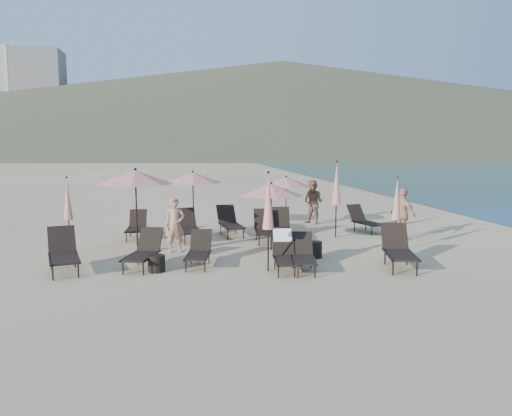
{
  "coord_description": "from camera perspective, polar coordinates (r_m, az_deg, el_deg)",
  "views": [
    {
      "loc": [
        -2.57,
        -12.74,
        3.19
      ],
      "look_at": [
        -0.18,
        3.5,
        1.1
      ],
      "focal_mm": 35.0,
      "sensor_mm": 36.0,
      "label": 1
    }
  ],
  "objects": [
    {
      "name": "umbrella_open_3",
      "position": [
        18.75,
        3.46,
        3.0
      ],
      "size": [
        1.89,
        1.89,
        2.04
      ],
      "color": "black",
      "rests_on": "ground"
    },
    {
      "name": "umbrella_closed_3",
      "position": [
        15.35,
        15.79,
        0.94
      ],
      "size": [
        0.26,
        0.26,
        2.26
      ],
      "color": "black",
      "rests_on": "ground"
    },
    {
      "name": "lounger_3",
      "position": [
        12.8,
        3.29,
        -5.05
      ],
      "size": [
        0.71,
        1.6,
        0.97
      ],
      "rotation": [
        0.0,
        0.0,
        -0.09
      ],
      "color": "black",
      "rests_on": "ground"
    },
    {
      "name": "ground",
      "position": [
        13.38,
        2.98,
        -6.54
      ],
      "size": [
        800.0,
        800.0,
        0.0
      ],
      "primitive_type": "plane",
      "color": "#D6BA8C",
      "rests_on": "ground"
    },
    {
      "name": "lounger_7",
      "position": [
        16.89,
        -7.7,
        -2.07
      ],
      "size": [
        0.94,
        1.84,
        1.01
      ],
      "rotation": [
        0.0,
        0.0,
        0.16
      ],
      "color": "black",
      "rests_on": "ground"
    },
    {
      "name": "umbrella_closed_2",
      "position": [
        15.8,
        -20.73,
        0.91
      ],
      "size": [
        0.26,
        0.26,
        2.26
      ],
      "color": "black",
      "rests_on": "ground"
    },
    {
      "name": "lounger_11",
      "position": [
        18.81,
        12.29,
        -1.32
      ],
      "size": [
        1.06,
        1.75,
        0.94
      ],
      "rotation": [
        0.0,
        0.0,
        0.29
      ],
      "color": "black",
      "rests_on": "ground"
    },
    {
      "name": "lounger_8",
      "position": [
        17.67,
        -3.01,
        -1.61
      ],
      "size": [
        0.91,
        1.83,
        1.01
      ],
      "rotation": [
        0.0,
        0.0,
        0.14
      ],
      "color": "black",
      "rests_on": "ground"
    },
    {
      "name": "lounger_6",
      "position": [
        17.62,
        -13.49,
        -1.97
      ],
      "size": [
        0.65,
        1.6,
        0.91
      ],
      "rotation": [
        0.0,
        0.0,
        -0.03
      ],
      "color": "black",
      "rests_on": "ground"
    },
    {
      "name": "lounger_2",
      "position": [
        13.32,
        -6.54,
        -4.84
      ],
      "size": [
        0.82,
        1.6,
        0.88
      ],
      "rotation": [
        0.0,
        0.0,
        -0.16
      ],
      "color": "black",
      "rests_on": "ground"
    },
    {
      "name": "umbrella_open_0",
      "position": [
        15.54,
        -13.61,
        3.43
      ],
      "size": [
        2.32,
        2.32,
        2.5
      ],
      "color": "black",
      "rests_on": "ground"
    },
    {
      "name": "umbrella_open_2",
      "position": [
        18.36,
        -7.23,
        3.46
      ],
      "size": [
        2.09,
        2.09,
        2.25
      ],
      "color": "black",
      "rests_on": "ground"
    },
    {
      "name": "lounger_5",
      "position": [
        13.57,
        15.97,
        -4.48
      ],
      "size": [
        1.1,
        1.95,
        1.06
      ],
      "rotation": [
        0.0,
        0.0,
        -0.23
      ],
      "color": "black",
      "rests_on": "ground"
    },
    {
      "name": "beachgoer_b",
      "position": [
        20.2,
        6.55,
        0.66
      ],
      "size": [
        1.08,
        1.09,
        1.78
      ],
      "primitive_type": "imported",
      "rotation": [
        0.0,
        0.0,
        -0.82
      ],
      "color": "#8B6048",
      "rests_on": "ground"
    },
    {
      "name": "umbrella_closed_1",
      "position": [
        17.31,
        9.19,
        2.71
      ],
      "size": [
        0.31,
        0.31,
        2.66
      ],
      "color": "black",
      "rests_on": "ground"
    },
    {
      "name": "side_table_1",
      "position": [
        14.28,
        6.82,
        -4.75
      ],
      "size": [
        0.37,
        0.37,
        0.47
      ],
      "primitive_type": "cylinder",
      "color": "black",
      "rests_on": "ground"
    },
    {
      "name": "lounger_1",
      "position": [
        13.36,
        -12.71,
        -4.78
      ],
      "size": [
        1.05,
        1.77,
        0.95
      ],
      "rotation": [
        0.0,
        0.0,
        -0.27
      ],
      "color": "black",
      "rests_on": "ground"
    },
    {
      "name": "lounger_9",
      "position": [
        16.55,
        1.05,
        -2.2
      ],
      "size": [
        0.77,
        1.78,
        1.0
      ],
      "rotation": [
        0.0,
        0.0,
        -0.06
      ],
      "color": "black",
      "rests_on": "ground"
    },
    {
      "name": "side_table_0",
      "position": [
        12.9,
        -11.3,
        -6.24
      ],
      "size": [
        0.43,
        0.43,
        0.42
      ],
      "primitive_type": "cylinder",
      "color": "black",
      "rests_on": "ground"
    },
    {
      "name": "beachgoer_c",
      "position": [
        17.42,
        16.42,
        -0.68
      ],
      "size": [
        0.81,
        1.11,
        1.75
      ],
      "primitive_type": "imported",
      "rotation": [
        0.0,
        0.0,
        1.99
      ],
      "color": "tan",
      "rests_on": "ground"
    },
    {
      "name": "volcanic_headland",
      "position": [
        324.75,
        4.91,
        11.34
      ],
      "size": [
        690.0,
        690.0,
        55.0
      ],
      "color": "brown",
      "rests_on": "ground"
    },
    {
      "name": "umbrella_closed_0",
      "position": [
        12.42,
        1.42,
        0.68
      ],
      "size": [
        0.3,
        0.3,
        2.54
      ],
      "color": "black",
      "rests_on": "ground"
    },
    {
      "name": "lounger_4",
      "position": [
        12.81,
        5.36,
        -5.28
      ],
      "size": [
        0.83,
        1.62,
        0.89
      ],
      "rotation": [
        0.0,
        0.0,
        -0.16
      ],
      "color": "black",
      "rests_on": "ground"
    },
    {
      "name": "beachgoer_a",
      "position": [
        14.99,
        -9.25,
        -1.95
      ],
      "size": [
        0.64,
        0.46,
        1.63
      ],
      "primitive_type": "imported",
      "rotation": [
        0.0,
        0.0,
        0.12
      ],
      "color": "#AE765E",
      "rests_on": "ground"
    },
    {
      "name": "lounger_10",
      "position": [
        16.84,
        2.82,
        -2.01
      ],
      "size": [
        0.94,
        1.87,
        1.03
      ],
      "rotation": [
        0.0,
        0.0,
        -0.15
      ],
      "color": "black",
      "rests_on": "ground"
    },
    {
      "name": "lounger_0",
      "position": [
        13.57,
        -21.17,
        -4.72
      ],
      "size": [
        1.15,
        1.94,
        1.05
      ],
      "rotation": [
        0.0,
        0.0,
        0.27
      ],
      "color": "black",
      "rests_on": "ground"
    },
    {
      "name": "hotel_skyline",
      "position": [
        298.93,
        -26.56,
        10.53
      ],
      "size": [
        109.0,
        82.0,
        55.0
      ],
      "color": "beige",
      "rests_on": "ground"
    },
    {
      "name": "umbrella_open_1",
      "position": [
        14.99,
        1.77,
        2.07
      ],
      "size": [
        1.93,
        1.93,
        2.08
      ],
      "color": "black",
      "rests_on": "ground"
    }
  ]
}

